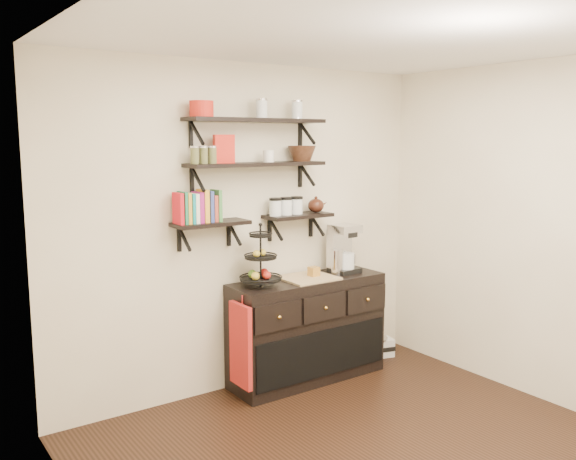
{
  "coord_description": "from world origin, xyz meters",
  "views": [
    {
      "loc": [
        -2.62,
        -2.57,
        2.09
      ],
      "look_at": [
        -0.02,
        1.15,
        1.41
      ],
      "focal_mm": 38.0,
      "sensor_mm": 36.0,
      "label": 1
    }
  ],
  "objects_px": {
    "radio": "(376,347)",
    "sideboard": "(307,329)",
    "fruit_stand": "(261,265)",
    "coffee_maker": "(343,249)"
  },
  "relations": [
    {
      "from": "radio",
      "to": "sideboard",
      "type": "bearing_deg",
      "value": -159.99
    },
    {
      "from": "sideboard",
      "to": "fruit_stand",
      "type": "height_order",
      "value": "fruit_stand"
    },
    {
      "from": "sideboard",
      "to": "coffee_maker",
      "type": "distance_m",
      "value": 0.77
    },
    {
      "from": "sideboard",
      "to": "radio",
      "type": "relative_size",
      "value": 3.97
    },
    {
      "from": "coffee_maker",
      "to": "radio",
      "type": "relative_size",
      "value": 1.23
    },
    {
      "from": "coffee_maker",
      "to": "radio",
      "type": "distance_m",
      "value": 1.12
    },
    {
      "from": "sideboard",
      "to": "coffee_maker",
      "type": "bearing_deg",
      "value": 4.1
    },
    {
      "from": "fruit_stand",
      "to": "coffee_maker",
      "type": "xyz_separation_m",
      "value": [
        0.88,
        0.03,
        0.04
      ]
    },
    {
      "from": "sideboard",
      "to": "coffee_maker",
      "type": "relative_size",
      "value": 3.22
    },
    {
      "from": "radio",
      "to": "coffee_maker",
      "type": "bearing_deg",
      "value": -160.3
    }
  ]
}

